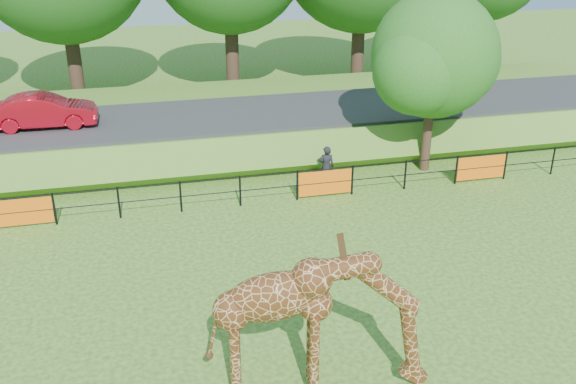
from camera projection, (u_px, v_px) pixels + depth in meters
name	position (u px, v px, depth m)	size (l,w,h in m)	color
ground	(299.00, 350.00, 14.84)	(90.00, 90.00, 0.00)	#2C5314
giraffe	(320.00, 324.00, 12.99)	(4.61, 0.85, 3.29)	#502810
perimeter_fence	(240.00, 191.00, 21.71)	(28.07, 0.10, 1.10)	black
embankment	(212.00, 122.00, 28.32)	(40.00, 9.00, 1.30)	#2C5314
road	(215.00, 116.00, 26.70)	(40.00, 5.00, 0.12)	#2E2E31
car_red	(44.00, 111.00, 24.94)	(1.39, 3.98, 1.31)	#B70D1B
visitor	(326.00, 167.00, 23.09)	(0.57, 0.37, 1.56)	black
tree_east	(436.00, 59.00, 23.25)	(5.40, 4.71, 6.76)	#362318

